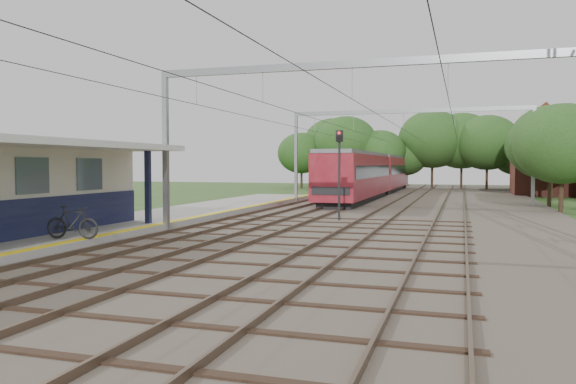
% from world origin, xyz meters
% --- Properties ---
extents(ballast_bed, '(18.00, 90.00, 0.10)m').
position_xyz_m(ballast_bed, '(4.00, 30.00, 0.05)').
color(ballast_bed, '#473D33').
rests_on(ballast_bed, ground).
extents(platform, '(5.00, 52.00, 0.35)m').
position_xyz_m(platform, '(-7.50, 14.00, 0.17)').
color(platform, gray).
rests_on(platform, ground).
extents(yellow_stripe, '(0.45, 52.00, 0.01)m').
position_xyz_m(yellow_stripe, '(-5.25, 14.00, 0.35)').
color(yellow_stripe, yellow).
rests_on(yellow_stripe, platform).
extents(rail_tracks, '(11.80, 88.00, 0.15)m').
position_xyz_m(rail_tracks, '(1.50, 30.00, 0.18)').
color(rail_tracks, brown).
rests_on(rail_tracks, ballast_bed).
extents(catenary_system, '(17.22, 88.00, 7.00)m').
position_xyz_m(catenary_system, '(3.39, 25.28, 5.51)').
color(catenary_system, gray).
rests_on(catenary_system, ground).
extents(tree_band, '(31.72, 30.88, 8.82)m').
position_xyz_m(tree_band, '(3.84, 57.12, 4.92)').
color(tree_band, '#382619').
rests_on(tree_band, ground).
extents(house_far, '(8.00, 6.12, 8.66)m').
position_xyz_m(house_far, '(16.00, 52.00, 3.23)').
color(house_far, brown).
rests_on(house_far, ground).
extents(bicycle, '(1.99, 0.83, 1.16)m').
position_xyz_m(bicycle, '(-5.60, 9.56, 0.93)').
color(bicycle, black).
rests_on(bicycle, platform).
extents(train, '(2.92, 36.32, 3.83)m').
position_xyz_m(train, '(-0.50, 45.61, 2.14)').
color(train, black).
rests_on(train, ballast_bed).
extents(signal_post, '(0.35, 0.30, 4.69)m').
position_xyz_m(signal_post, '(1.35, 21.34, 3.04)').
color(signal_post, black).
rests_on(signal_post, ground).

